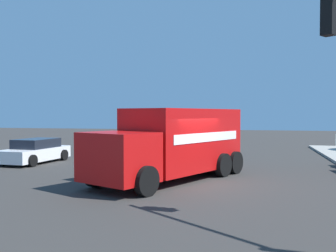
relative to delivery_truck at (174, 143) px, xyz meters
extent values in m
plane|color=#33302D|center=(-0.76, 0.48, -1.50)|extent=(100.00, 100.00, 0.00)
cube|color=red|center=(-0.30, -0.64, 0.12)|extent=(4.51, 5.99, 2.54)
cube|color=red|center=(1.34, 2.84, -0.30)|extent=(2.98, 2.74, 1.70)
cube|color=black|center=(1.70, 3.62, 0.04)|extent=(1.86, 0.93, 0.88)
cube|color=#B2B2B7|center=(-1.43, -3.03, -1.30)|extent=(2.17, 1.16, 0.21)
cube|color=white|center=(-1.40, -0.12, 0.25)|extent=(1.98, 4.18, 0.36)
cube|color=white|center=(0.79, -1.15, 0.25)|extent=(1.98, 4.18, 0.36)
cylinder|color=black|center=(0.20, 3.32, -1.00)|extent=(0.68, 1.02, 1.00)
cylinder|color=black|center=(2.44, 2.27, -1.00)|extent=(0.68, 1.02, 1.00)
cylinder|color=black|center=(-1.91, -1.15, -1.00)|extent=(0.68, 1.02, 1.00)
cylinder|color=black|center=(0.33, -2.20, -1.00)|extent=(0.68, 1.02, 1.00)
cylinder|color=black|center=(-2.36, -2.10, -1.00)|extent=(0.68, 1.02, 1.00)
cylinder|color=black|center=(-0.12, -3.15, -1.00)|extent=(0.68, 1.02, 1.00)
cube|color=black|center=(-4.95, 5.27, 3.54)|extent=(0.42, 0.42, 0.95)
sphere|color=red|center=(-5.05, 5.12, 3.86)|extent=(0.20, 0.20, 0.20)
sphere|color=#EFA314|center=(-5.05, 5.12, 3.55)|extent=(0.20, 0.20, 0.20)
sphere|color=#19CC4C|center=(-5.05, 5.12, 3.24)|extent=(0.20, 0.20, 0.20)
cube|color=white|center=(8.57, -3.47, -1.01)|extent=(2.13, 4.43, 0.65)
cube|color=black|center=(8.56, -3.62, -0.44)|extent=(1.77, 2.52, 0.50)
cylinder|color=black|center=(7.76, -1.98, -1.19)|extent=(0.25, 0.63, 0.62)
cylinder|color=black|center=(9.60, -2.13, -1.19)|extent=(0.25, 0.63, 0.62)
cylinder|color=black|center=(7.54, -4.81, -1.19)|extent=(0.25, 0.63, 0.62)
cylinder|color=black|center=(9.38, -4.96, -1.19)|extent=(0.25, 0.63, 0.62)
cube|color=silver|center=(-9.46, -17.18, -0.88)|extent=(0.08, 0.04, 0.95)
camera|label=1|loc=(-3.25, 15.10, 1.18)|focal=40.60mm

